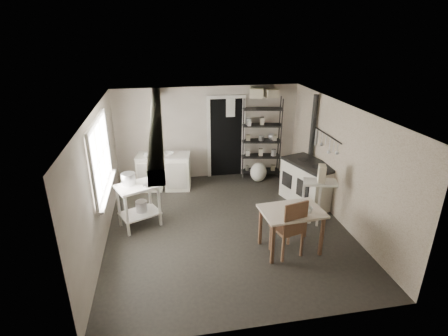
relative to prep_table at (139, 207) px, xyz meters
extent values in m
plane|color=black|center=(1.65, -0.32, -0.40)|extent=(5.00, 5.00, 0.00)
plane|color=silver|center=(1.65, -0.32, 1.90)|extent=(5.00, 5.00, 0.00)
cube|color=#B1A697|center=(1.65, 2.18, 0.75)|extent=(4.50, 0.02, 2.30)
cube|color=#B1A697|center=(1.65, -2.82, 0.75)|extent=(4.50, 0.02, 2.30)
cube|color=#B1A697|center=(-0.60, -0.32, 0.75)|extent=(0.02, 5.00, 2.30)
cube|color=#B1A697|center=(3.90, -0.32, 0.75)|extent=(0.02, 5.00, 2.30)
cylinder|color=silver|center=(-0.15, 0.09, 0.54)|extent=(0.29, 0.29, 0.28)
cylinder|color=silver|center=(0.20, -0.08, 0.45)|extent=(0.22, 0.22, 0.10)
cylinder|color=silver|center=(0.04, 0.04, -0.02)|extent=(0.24, 0.24, 0.24)
imported|color=silver|center=(0.65, 1.63, 0.56)|extent=(0.34, 0.34, 0.07)
imported|color=silver|center=(0.13, 1.55, 0.57)|extent=(0.12, 0.12, 0.10)
imported|color=silver|center=(2.62, 1.92, 0.96)|extent=(0.09, 0.09, 0.18)
cube|color=beige|center=(2.80, 1.99, 1.61)|extent=(0.39, 0.36, 0.22)
cube|color=beige|center=(3.16, 1.97, 1.59)|extent=(0.33, 0.31, 0.19)
cube|color=beige|center=(3.37, -0.62, 0.61)|extent=(0.19, 0.24, 0.32)
imported|color=silver|center=(2.82, -1.40, 0.41)|extent=(0.13, 0.13, 0.10)
ellipsoid|color=beige|center=(2.82, 1.61, -0.16)|extent=(0.47, 0.43, 0.49)
cylinder|color=silver|center=(3.27, -0.47, -0.33)|extent=(0.15, 0.15, 0.15)
camera|label=1|loc=(0.55, -6.10, 3.23)|focal=28.00mm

